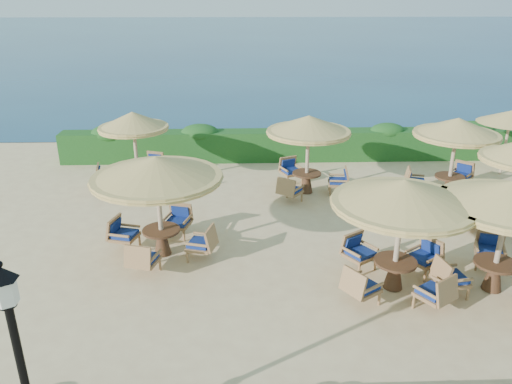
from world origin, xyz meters
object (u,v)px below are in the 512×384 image
cafe_set_5 (455,141)px  cafe_set_1 (401,212)px  cafe_set_2 (507,212)px  cafe_set_3 (134,137)px  cafe_set_0 (158,185)px  extra_parasol (511,117)px  lamp_post (25,383)px  cafe_set_4 (308,138)px

cafe_set_5 → cafe_set_1: bearing=-122.2°
cafe_set_2 → cafe_set_3: same height
cafe_set_0 → cafe_set_1: bearing=-17.9°
extra_parasol → cafe_set_5: cafe_set_5 is taller
cafe_set_0 → cafe_set_3: same height
lamp_post → cafe_set_2: (8.59, 4.33, 0.40)m
extra_parasol → cafe_set_1: (-6.25, -7.52, -0.27)m
cafe_set_2 → cafe_set_5: (1.19, 5.60, -0.06)m
lamp_post → extra_parasol: bearing=43.6°
cafe_set_2 → extra_parasol: bearing=62.4°
cafe_set_3 → cafe_set_4: same height
cafe_set_0 → cafe_set_1: size_ratio=1.05×
cafe_set_1 → cafe_set_5: bearing=57.8°
cafe_set_1 → cafe_set_0: bearing=162.1°
cafe_set_1 → cafe_set_4: size_ratio=1.11×
cafe_set_4 → cafe_set_5: size_ratio=1.00×
cafe_set_1 → cafe_set_5: same height
cafe_set_1 → cafe_set_4: bearing=101.8°
cafe_set_4 → cafe_set_5: same height
cafe_set_4 → extra_parasol: bearing=11.9°
cafe_set_0 → cafe_set_5: bearing=22.3°
lamp_post → cafe_set_3: bearing=93.5°
lamp_post → cafe_set_5: 13.94m
lamp_post → cafe_set_4: (5.11, 10.41, 0.35)m
cafe_set_1 → cafe_set_2: (2.24, -0.15, 0.05)m
cafe_set_5 → cafe_set_4: bearing=174.1°
cafe_set_0 → cafe_set_2: 7.99m
cafe_set_3 → cafe_set_5: (10.46, -1.22, 0.10)m
cafe_set_3 → cafe_set_2: bearing=-36.4°
lamp_post → cafe_set_4: bearing=63.9°
cafe_set_4 → cafe_set_1: bearing=-78.2°
extra_parasol → cafe_set_3: cafe_set_3 is taller
extra_parasol → cafe_set_4: bearing=-168.1°
cafe_set_5 → cafe_set_3: bearing=173.4°
lamp_post → cafe_set_4: 11.61m
cafe_set_1 → cafe_set_2: 2.24m
extra_parasol → cafe_set_2: (-4.01, -7.67, -0.22)m
lamp_post → cafe_set_1: (6.35, 4.48, 0.35)m
extra_parasol → cafe_set_0: 13.09m
lamp_post → extra_parasol: size_ratio=1.38×
cafe_set_1 → cafe_set_3: (-7.03, 6.67, -0.11)m
extra_parasol → cafe_set_0: cafe_set_0 is taller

